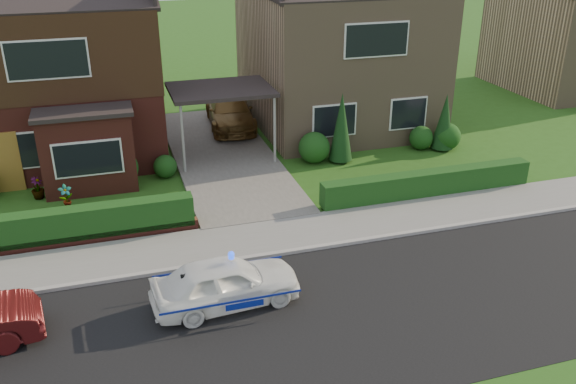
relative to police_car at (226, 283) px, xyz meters
name	(u,v)px	position (x,y,z in m)	size (l,w,h in m)	color
ground	(318,318)	(1.93, -1.20, -0.61)	(120.00, 120.00, 0.00)	#265316
road	(318,318)	(1.93, -1.20, -0.61)	(60.00, 6.00, 0.02)	black
kerb	(281,253)	(1.93, 1.85, -0.55)	(60.00, 0.16, 0.12)	#9E9993
sidewalk	(271,236)	(1.93, 2.90, -0.56)	(60.00, 2.00, 0.10)	slate
driveway	(223,155)	(1.93, 9.80, -0.55)	(3.80, 12.00, 0.12)	#666059
house_left	(55,54)	(-3.85, 12.70, 3.20)	(7.50, 9.53, 7.25)	maroon
house_right	(337,40)	(7.73, 12.79, 3.05)	(7.50, 8.06, 7.25)	#927559
carport_link	(221,91)	(1.93, 9.75, 2.04)	(3.80, 3.00, 2.77)	black
dwarf_wall	(63,242)	(-3.87, 4.10, -0.43)	(7.70, 0.25, 0.36)	maroon
hedge_left	(64,245)	(-3.87, 4.25, -0.61)	(7.50, 0.55, 0.90)	black
hedge_right	(426,196)	(7.73, 4.15, -0.61)	(7.50, 0.55, 0.80)	black
shrub_left_mid	(119,168)	(-2.07, 8.10, 0.05)	(1.32, 1.32, 1.32)	black
shrub_left_near	(165,166)	(-0.47, 8.40, -0.19)	(0.84, 0.84, 0.84)	black
shrub_right_near	(314,148)	(5.13, 8.20, -0.01)	(1.20, 1.20, 1.20)	black
shrub_right_mid	(421,138)	(9.73, 8.30, -0.13)	(0.96, 0.96, 0.96)	black
shrub_right_far	(447,136)	(10.73, 8.00, -0.07)	(1.08, 1.08, 1.08)	black
conifer_a	(341,129)	(6.13, 8.00, 0.69)	(0.90, 0.90, 2.60)	black
conifer_b	(444,124)	(10.53, 8.00, 0.49)	(0.90, 0.90, 2.20)	black
neighbour_right	(570,39)	(21.93, 14.80, 1.99)	(6.50, 7.00, 5.20)	#927559
police_car	(226,283)	(0.00, 0.00, 0.00)	(3.29, 3.68, 1.39)	white
driveway_car	(230,111)	(2.93, 13.13, 0.18)	(1.88, 4.63, 1.34)	brown
potted_plant_a	(66,197)	(-3.82, 6.73, -0.21)	(0.42, 0.29, 0.80)	gray
potted_plant_b	(85,182)	(-3.24, 7.80, -0.21)	(0.44, 0.35, 0.79)	gray
potted_plant_c	(38,189)	(-4.75, 7.80, -0.24)	(0.42, 0.42, 0.74)	gray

